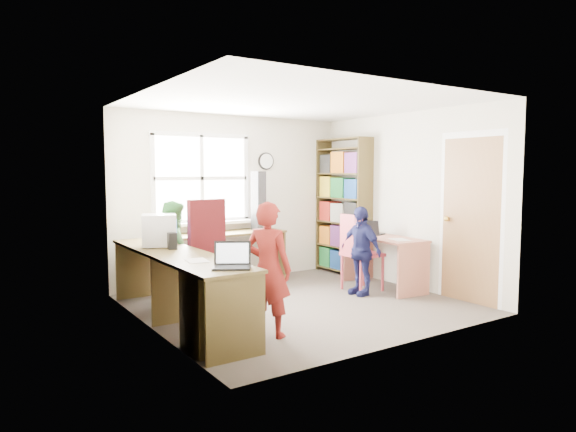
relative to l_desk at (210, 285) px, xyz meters
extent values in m
cube|color=#433B34|center=(1.31, 0.28, -0.47)|extent=(3.60, 3.40, 0.02)
cube|color=white|center=(1.31, 0.28, 1.95)|extent=(3.60, 3.40, 0.02)
cube|color=beige|center=(1.31, 1.99, 0.74)|extent=(3.60, 0.02, 2.40)
cube|color=beige|center=(1.31, -1.43, 0.74)|extent=(3.60, 0.02, 2.40)
cube|color=beige|center=(-0.50, 0.28, 0.74)|extent=(0.02, 3.40, 2.40)
cube|color=beige|center=(3.12, 0.28, 0.74)|extent=(0.02, 3.40, 2.40)
cube|color=white|center=(0.81, 1.97, 1.04)|extent=(1.40, 0.01, 1.20)
cube|color=white|center=(0.81, 1.96, 1.04)|extent=(1.48, 0.04, 1.28)
cube|color=olive|center=(3.09, -0.77, 0.54)|extent=(0.02, 0.82, 2.00)
sphere|color=gold|center=(3.06, -0.44, 0.54)|extent=(0.07, 0.07, 0.07)
cylinder|color=black|center=(1.86, 1.96, 1.29)|extent=(0.26, 0.03, 0.26)
cylinder|color=white|center=(1.86, 1.95, 1.29)|extent=(0.22, 0.01, 0.22)
cube|color=#4F411F|center=(-0.19, 0.38, 0.28)|extent=(0.60, 2.70, 0.03)
cube|color=#4F411F|center=(1.06, 1.70, 0.28)|extent=(1.65, 0.56, 0.03)
cube|color=#4F411F|center=(-0.19, 0.38, -0.10)|extent=(0.56, 0.03, 0.72)
cube|color=#4F411F|center=(-0.19, -0.94, -0.10)|extent=(0.56, 0.03, 0.72)
cube|color=#4F411F|center=(-0.19, 1.70, -0.10)|extent=(0.56, 0.03, 0.72)
cube|color=#4F411F|center=(1.86, 1.70, -0.10)|extent=(0.03, 0.52, 0.72)
cube|color=#4F411F|center=(-0.19, -0.57, -0.10)|extent=(0.54, 0.45, 0.72)
cube|color=#AF6B57|center=(2.78, 0.38, 0.23)|extent=(0.67, 1.27, 0.03)
cube|color=#AF6B57|center=(2.73, -0.21, -0.12)|extent=(0.53, 0.08, 0.68)
cube|color=#AF6B57|center=(2.84, 0.97, -0.12)|extent=(0.53, 0.08, 0.68)
cube|color=#4F411F|center=(2.96, 0.96, 0.59)|extent=(0.30, 0.02, 2.10)
cube|color=#4F411F|center=(2.96, 1.96, 0.59)|extent=(0.30, 0.02, 2.10)
cube|color=#4F411F|center=(2.96, 1.46, 1.63)|extent=(0.30, 1.00, 0.02)
cube|color=#4F411F|center=(2.96, 1.46, -0.40)|extent=(0.30, 1.00, 0.02)
cube|color=#4F411F|center=(2.96, 1.46, -0.04)|extent=(0.30, 1.00, 0.02)
cube|color=#4F411F|center=(2.96, 1.46, 0.34)|extent=(0.30, 1.00, 0.02)
cube|color=#4F411F|center=(2.96, 1.46, 0.72)|extent=(0.30, 1.00, 0.02)
cube|color=#4F411F|center=(2.96, 1.46, 1.10)|extent=(0.30, 1.00, 0.02)
cube|color=#4F411F|center=(2.96, 1.46, 1.48)|extent=(0.30, 1.00, 0.02)
cube|color=#A72217|center=(2.96, 1.16, -0.25)|extent=(0.25, 0.28, 0.27)
cube|color=#17438F|center=(2.96, 1.48, -0.24)|extent=(0.25, 0.30, 0.29)
cube|color=#1C7733|center=(2.96, 1.78, -0.23)|extent=(0.25, 0.26, 0.30)
cube|color=gold|center=(2.96, 1.16, 0.13)|extent=(0.25, 0.28, 0.30)
cube|color=#6E2F77|center=(2.96, 1.48, 0.14)|extent=(0.25, 0.30, 0.32)
cube|color=orange|center=(2.96, 1.78, 0.12)|extent=(0.25, 0.26, 0.29)
cube|color=black|center=(2.96, 1.16, 0.52)|extent=(0.25, 0.28, 0.32)
cube|color=beige|center=(2.96, 1.48, 0.50)|extent=(0.25, 0.30, 0.29)
cube|color=#A72217|center=(2.96, 1.78, 0.51)|extent=(0.25, 0.26, 0.30)
cube|color=#17438F|center=(2.96, 1.16, 0.88)|extent=(0.25, 0.28, 0.29)
cube|color=#1C7733|center=(2.96, 1.48, 0.89)|extent=(0.25, 0.30, 0.30)
cube|color=gold|center=(2.96, 1.78, 0.90)|extent=(0.25, 0.26, 0.32)
cube|color=#6E2F77|center=(2.96, 1.16, 1.27)|extent=(0.25, 0.28, 0.30)
cube|color=orange|center=(2.96, 1.48, 1.28)|extent=(0.25, 0.30, 0.32)
cube|color=black|center=(2.96, 1.78, 1.26)|extent=(0.25, 0.26, 0.29)
cylinder|color=black|center=(0.37, 0.58, -0.42)|extent=(0.63, 0.63, 0.05)
cylinder|color=black|center=(0.37, 0.58, -0.18)|extent=(0.07, 0.07, 0.44)
cube|color=#3F0B0E|center=(0.37, 0.58, 0.07)|extent=(0.52, 0.52, 0.09)
cube|color=#3F0B0E|center=(0.35, 0.81, 0.47)|extent=(0.47, 0.12, 0.69)
cylinder|color=#B83D47|center=(2.24, 0.24, -0.22)|extent=(0.04, 0.04, 0.48)
cylinder|color=#B83D47|center=(2.63, 0.24, -0.22)|extent=(0.04, 0.04, 0.48)
cylinder|color=#B83D47|center=(2.25, 0.62, -0.22)|extent=(0.04, 0.04, 0.48)
cylinder|color=#B83D47|center=(2.63, 0.62, -0.22)|extent=(0.04, 0.04, 0.48)
cube|color=#B83D47|center=(2.44, 0.43, 0.03)|extent=(0.45, 0.45, 0.04)
cube|color=#B83D47|center=(2.23, 0.43, 0.31)|extent=(0.03, 0.42, 0.53)
cube|color=#BABAC0|center=(-0.20, 0.89, 0.30)|extent=(0.33, 0.29, 0.02)
cube|color=#BABAC0|center=(-0.20, 0.89, 0.48)|extent=(0.46, 0.44, 0.35)
cube|color=#3F72F2|center=(-0.02, 0.82, 0.48)|extent=(0.10, 0.28, 0.25)
cube|color=black|center=(-0.12, -0.72, 0.30)|extent=(0.40, 0.37, 0.02)
cube|color=black|center=(-0.06, -0.62, 0.41)|extent=(0.31, 0.22, 0.22)
cube|color=white|center=(-0.06, -0.63, 0.41)|extent=(0.27, 0.18, 0.17)
cube|color=black|center=(2.84, 0.68, 0.26)|extent=(0.32, 0.37, 0.02)
cube|color=black|center=(2.73, 0.64, 0.36)|extent=(0.16, 0.31, 0.20)
cube|color=#3F72F2|center=(2.74, 0.64, 0.36)|extent=(0.13, 0.27, 0.17)
cube|color=black|center=(-0.15, 0.62, 0.38)|extent=(0.10, 0.10, 0.18)
cube|color=black|center=(-0.21, 1.04, 0.38)|extent=(0.10, 0.10, 0.18)
cube|color=black|center=(1.59, 1.74, 0.72)|extent=(0.20, 0.19, 0.85)
cube|color=red|center=(2.80, 0.82, 0.28)|extent=(0.37, 0.37, 0.06)
cube|color=silver|center=(-0.22, -0.19, 0.30)|extent=(0.23, 0.30, 0.00)
cube|color=silver|center=(2.74, 0.04, 0.25)|extent=(0.28, 0.34, 0.00)
imported|color=#337F43|center=(0.75, 1.72, 0.44)|extent=(0.20, 0.17, 0.30)
imported|color=maroon|center=(0.38, -0.52, 0.20)|extent=(0.52, 0.57, 1.31)
imported|color=#307934|center=(0.09, 1.18, 0.17)|extent=(0.59, 0.69, 1.25)
imported|color=#161947|center=(2.25, 0.26, 0.12)|extent=(0.32, 0.69, 1.15)
camera|label=1|loc=(-2.16, -4.69, 1.14)|focal=32.00mm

